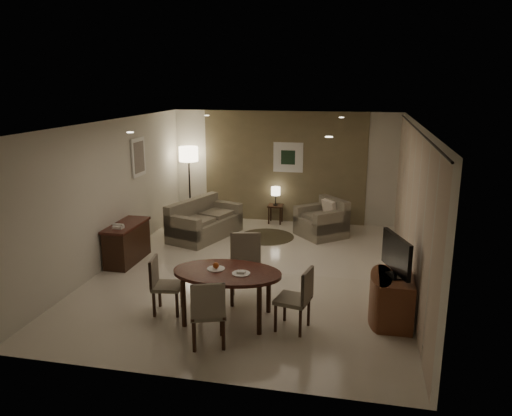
% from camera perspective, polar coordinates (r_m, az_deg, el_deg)
% --- Properties ---
extents(room_shell, '(5.50, 7.00, 2.70)m').
position_cam_1_polar(room_shell, '(9.21, 0.26, 1.51)').
color(room_shell, beige).
rests_on(room_shell, ground).
extents(taupe_accent, '(3.96, 0.03, 2.70)m').
position_cam_1_polar(taupe_accent, '(12.18, 3.23, 4.67)').
color(taupe_accent, olive).
rests_on(taupe_accent, wall_back).
extents(curtain_wall, '(0.08, 6.70, 2.58)m').
position_cam_1_polar(curtain_wall, '(8.68, 17.29, -0.15)').
color(curtain_wall, beige).
rests_on(curtain_wall, wall_right).
extents(curtain_rod, '(0.03, 6.80, 0.03)m').
position_cam_1_polar(curtain_rod, '(8.46, 17.95, 8.54)').
color(curtain_rod, black).
rests_on(curtain_rod, wall_right).
extents(art_back_frame, '(0.72, 0.03, 0.72)m').
position_cam_1_polar(art_back_frame, '(12.11, 3.69, 5.80)').
color(art_back_frame, silver).
rests_on(art_back_frame, wall_back).
extents(art_back_canvas, '(0.34, 0.01, 0.34)m').
position_cam_1_polar(art_back_canvas, '(12.09, 3.68, 5.79)').
color(art_back_canvas, black).
rests_on(art_back_canvas, wall_back).
extents(art_left_frame, '(0.03, 0.60, 0.80)m').
position_cam_1_polar(art_left_frame, '(10.72, -13.29, 5.68)').
color(art_left_frame, silver).
rests_on(art_left_frame, wall_left).
extents(art_left_canvas, '(0.01, 0.46, 0.64)m').
position_cam_1_polar(art_left_canvas, '(10.72, -13.22, 5.68)').
color(art_left_canvas, gray).
rests_on(art_left_canvas, wall_left).
extents(downlight_nl, '(0.10, 0.10, 0.01)m').
position_cam_1_polar(downlight_nl, '(7.37, -14.18, 8.38)').
color(downlight_nl, white).
rests_on(downlight_nl, ceiling).
extents(downlight_nr, '(0.10, 0.10, 0.01)m').
position_cam_1_polar(downlight_nr, '(6.64, 8.34, 8.04)').
color(downlight_nr, white).
rests_on(downlight_nr, ceiling).
extents(downlight_fl, '(0.10, 0.10, 0.01)m').
position_cam_1_polar(downlight_fl, '(10.71, -5.65, 10.48)').
color(downlight_fl, white).
rests_on(downlight_fl, ceiling).
extents(downlight_fr, '(0.10, 0.10, 0.01)m').
position_cam_1_polar(downlight_fr, '(10.22, 9.74, 10.16)').
color(downlight_fr, white).
rests_on(downlight_fr, ceiling).
extents(console_desk, '(0.48, 1.20, 0.75)m').
position_cam_1_polar(console_desk, '(9.91, -14.52, -3.88)').
color(console_desk, '#4F2319').
rests_on(console_desk, floor).
extents(telephone, '(0.20, 0.14, 0.09)m').
position_cam_1_polar(telephone, '(9.53, -15.47, -2.00)').
color(telephone, white).
rests_on(telephone, console_desk).
extents(tv_cabinet, '(0.48, 0.90, 0.70)m').
position_cam_1_polar(tv_cabinet, '(7.55, 15.55, -10.00)').
color(tv_cabinet, brown).
rests_on(tv_cabinet, floor).
extents(flat_tv, '(0.36, 0.85, 0.60)m').
position_cam_1_polar(flat_tv, '(7.31, 15.74, -5.20)').
color(flat_tv, black).
rests_on(flat_tv, tv_cabinet).
extents(dining_table, '(1.58, 0.99, 0.74)m').
position_cam_1_polar(dining_table, '(7.36, -3.29, -9.95)').
color(dining_table, '#4F2319').
rests_on(dining_table, floor).
extents(chair_near, '(0.58, 0.58, 0.94)m').
position_cam_1_polar(chair_near, '(6.70, -5.53, -11.64)').
color(chair_near, gray).
rests_on(chair_near, floor).
extents(chair_far, '(0.61, 0.61, 1.05)m').
position_cam_1_polar(chair_far, '(7.88, -1.20, -7.02)').
color(chair_far, gray).
rests_on(chair_far, floor).
extents(chair_left, '(0.47, 0.47, 0.86)m').
position_cam_1_polar(chair_left, '(7.65, -10.08, -8.71)').
color(chair_left, gray).
rests_on(chair_left, floor).
extents(chair_right, '(0.52, 0.52, 0.91)m').
position_cam_1_polar(chair_right, '(7.07, 4.20, -10.31)').
color(chair_right, gray).
rests_on(chair_right, floor).
extents(plate_a, '(0.26, 0.26, 0.02)m').
position_cam_1_polar(plate_a, '(7.30, -4.60, -6.94)').
color(plate_a, white).
rests_on(plate_a, dining_table).
extents(plate_b, '(0.26, 0.26, 0.02)m').
position_cam_1_polar(plate_b, '(7.12, -1.71, -7.49)').
color(plate_b, white).
rests_on(plate_b, dining_table).
extents(fruit_apple, '(0.09, 0.09, 0.09)m').
position_cam_1_polar(fruit_apple, '(7.29, -4.61, -6.56)').
color(fruit_apple, '#B84A15').
rests_on(fruit_apple, plate_a).
extents(napkin, '(0.12, 0.08, 0.03)m').
position_cam_1_polar(napkin, '(7.11, -1.71, -7.32)').
color(napkin, white).
rests_on(napkin, plate_b).
extents(round_rug, '(1.23, 1.23, 0.01)m').
position_cam_1_polar(round_rug, '(11.19, 1.21, -3.29)').
color(round_rug, '#3F3723').
rests_on(round_rug, floor).
extents(sofa, '(1.94, 1.40, 0.83)m').
position_cam_1_polar(sofa, '(11.14, -5.84, -1.26)').
color(sofa, gray).
rests_on(sofa, floor).
extents(armchair, '(1.28, 1.29, 0.83)m').
position_cam_1_polar(armchair, '(11.22, 7.47, -1.16)').
color(armchair, gray).
rests_on(armchair, floor).
extents(side_table, '(0.35, 0.35, 0.45)m').
position_cam_1_polar(side_table, '(12.22, 2.24, -0.69)').
color(side_table, '#332011').
rests_on(side_table, floor).
extents(table_lamp, '(0.22, 0.22, 0.50)m').
position_cam_1_polar(table_lamp, '(12.11, 2.26, 1.49)').
color(table_lamp, '#FFEAC1').
rests_on(table_lamp, side_table).
extents(floor_lamp, '(0.46, 0.46, 1.83)m').
position_cam_1_polar(floor_lamp, '(12.48, -7.60, 2.77)').
color(floor_lamp, '#FFE5B7').
rests_on(floor_lamp, floor).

